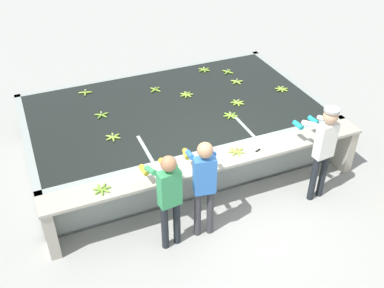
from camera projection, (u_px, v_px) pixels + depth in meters
ground_plane at (219, 212)px, 7.47m from camera, size 80.00×80.00×0.00m
wash_tank at (174, 127)px, 8.78m from camera, size 5.49×3.27×0.92m
work_ledge at (214, 173)px, 7.26m from camera, size 5.49×0.45×0.92m
worker_0 at (169, 193)px, 6.35m from camera, size 0.46×0.73×1.67m
worker_1 at (204, 180)px, 6.52m from camera, size 0.48×0.74×1.72m
worker_2 at (323, 144)px, 7.19m from camera, size 0.44×0.74×1.76m
banana_bunch_floating_0 at (186, 95)px, 8.86m from camera, size 0.28×0.28×0.08m
banana_bunch_floating_1 at (228, 72)px, 9.69m from camera, size 0.25×0.25×0.08m
banana_bunch_floating_2 at (238, 103)px, 8.59m from camera, size 0.27×0.28×0.08m
banana_bunch_floating_3 at (282, 89)px, 9.05m from camera, size 0.28×0.28×0.08m
banana_bunch_floating_4 at (102, 115)px, 8.23m from camera, size 0.27×0.27×0.08m
banana_bunch_floating_5 at (204, 70)px, 9.77m from camera, size 0.28×0.28×0.08m
banana_bunch_floating_6 at (237, 82)px, 9.31m from camera, size 0.28×0.27×0.08m
banana_bunch_floating_7 at (155, 90)px, 9.02m from camera, size 0.26×0.26×0.08m
banana_bunch_floating_8 at (230, 115)px, 8.21m from camera, size 0.28×0.28×0.08m
banana_bunch_floating_9 at (113, 137)px, 7.63m from camera, size 0.27×0.28×0.08m
banana_bunch_floating_10 at (85, 92)px, 8.93m from camera, size 0.28×0.28×0.08m
banana_bunch_ledge_0 at (102, 189)px, 6.52m from camera, size 0.28×0.28×0.08m
banana_bunch_ledge_1 at (236, 151)px, 7.29m from camera, size 0.28×0.28×0.08m
knife_0 at (201, 160)px, 7.10m from camera, size 0.17×0.33×0.02m
knife_1 at (261, 149)px, 7.36m from camera, size 0.34×0.14×0.02m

